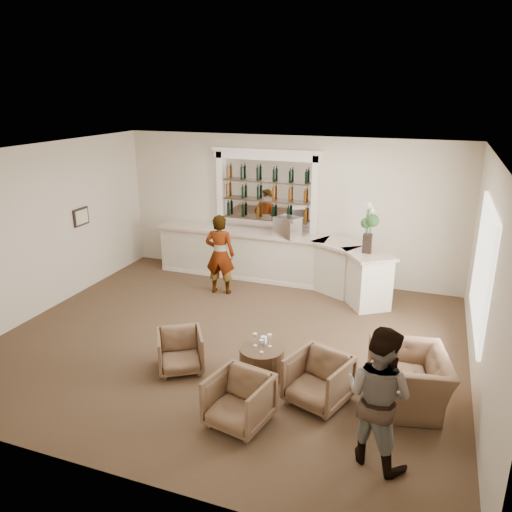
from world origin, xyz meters
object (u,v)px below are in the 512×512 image
Objects in this scene: armchair_far at (408,379)px; sommelier at (220,254)px; guest at (378,396)px; armchair_center at (239,401)px; bar_counter at (274,258)px; flower_vase at (369,225)px; cocktail_table at (262,362)px; armchair_right at (319,380)px; armchair_left at (180,351)px; espresso_machine at (287,227)px.

sommelier is at bearing -137.29° from armchair_far.
armchair_center is at bearing 21.31° from guest.
bar_counter is 2.52m from flower_vase.
cocktail_table is 0.68× the size of flower_vase.
guest is at bearing -79.95° from flower_vase.
armchair_right is at bearing -83.80° from armchair_far.
armchair_left is 0.70× the size of flower_vase.
bar_counter is at bearing 105.59° from cocktail_table.
flower_vase is (3.06, 0.41, 0.84)m from sommelier.
espresso_machine is at bearing -149.21° from sommelier.
armchair_right is at bearing -45.38° from espresso_machine.
armchair_center is at bearing -85.27° from cocktail_table.
espresso_machine is (-0.78, 3.89, 1.11)m from cocktail_table.
armchair_far is 1.17× the size of flower_vase.
armchair_far is at bearing 1.28° from cocktail_table.
sommelier is at bearing 124.32° from cocktail_table.
sommelier is (-1.99, 2.91, 0.63)m from cocktail_table.
cocktail_table is 0.87× the size of armchair_right.
armchair_right is (0.98, -0.36, 0.12)m from cocktail_table.
flower_vase reaches higher than espresso_machine.
cocktail_table is 0.40× the size of guest.
flower_vase is at bearing -56.45° from guest.
espresso_machine is at bearing -5.29° from bar_counter.
sommelier is 3.19m from flower_vase.
armchair_center is 0.65× the size of armchair_far.
sommelier is (-0.89, -1.01, 0.31)m from bar_counter.
armchair_center is 5.26m from espresso_machine.
armchair_far is at bearing -27.55° from armchair_left.
espresso_machine is at bearing 50.53° from armchair_left.
armchair_left is 4.30m from espresso_machine.
espresso_machine is (-0.87, 5.08, 1.01)m from armchair_center.
sommelier reaches higher than armchair_right.
armchair_far is (4.16, -2.86, -0.49)m from sommelier.
armchair_far is (3.46, 0.29, 0.06)m from armchair_left.
armchair_right is at bearing -35.34° from armchair_left.
guest is at bearing -25.42° from armchair_far.
guest reaches higher than armchair_left.
espresso_machine is (-2.65, 5.15, 0.48)m from guest.
guest is 5.81m from espresso_machine.
armchair_center reaches higher than cocktail_table.
cocktail_table is 0.58× the size of armchair_far.
bar_counter is 4.18m from armchair_left.
flower_vase reaches higher than armchair_right.
espresso_machine reaches higher than cocktail_table.
armchair_center is 2.42m from armchair_far.
armchair_far is 3.70m from flower_vase.
armchair_right is at bearing 54.53° from armchair_center.
armchair_left is (-1.29, -0.25, 0.07)m from cocktail_table.
guest is at bearing -33.79° from cocktail_table.
armchair_left reaches higher than cocktail_table.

